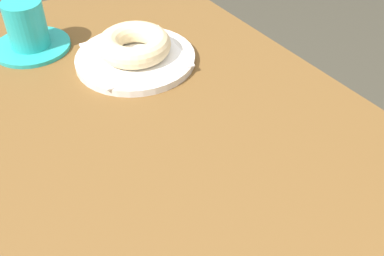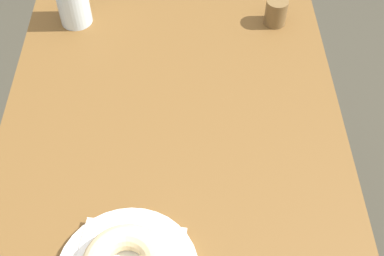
{
  "view_description": "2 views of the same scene",
  "coord_description": "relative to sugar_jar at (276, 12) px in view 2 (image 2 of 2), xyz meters",
  "views": [
    {
      "loc": [
        0.39,
        -0.24,
        1.2
      ],
      "look_at": [
        0.0,
        0.02,
        0.79
      ],
      "focal_mm": 42.77,
      "sensor_mm": 36.0,
      "label": 1
    },
    {
      "loc": [
        -0.52,
        -0.03,
        1.46
      ],
      "look_at": [
        0.01,
        -0.04,
        0.79
      ],
      "focal_mm": 46.27,
      "sensor_mm": 36.0,
      "label": 2
    }
  ],
  "objects": [
    {
      "name": "sugar_jar",
      "position": [
        0.0,
        0.0,
        0.0
      ],
      "size": [
        0.05,
        0.05,
        0.06
      ],
      "primitive_type": "cylinder",
      "color": "brown",
      "rests_on": "table"
    },
    {
      "name": "table",
      "position": [
        -0.33,
        0.22,
        -0.16
      ],
      "size": [
        1.12,
        0.63,
        0.75
      ],
      "color": "brown",
      "rests_on": "ground_plane"
    }
  ]
}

